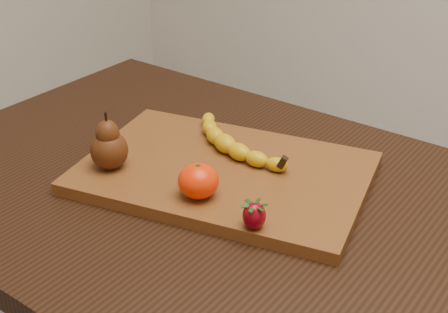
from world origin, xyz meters
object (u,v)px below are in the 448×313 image
Objects in this scene: table at (205,233)px; cutting_board at (224,173)px; mandarin at (198,181)px; pear at (108,141)px.

table is 2.22× the size of cutting_board.
mandarin is (0.02, -0.09, 0.04)m from cutting_board.
pear is 1.55× the size of mandarin.
table is at bearing 122.18° from mandarin.
table is 0.16m from mandarin.
pear is (-0.13, -0.08, 0.16)m from table.
mandarin is at bearing -90.91° from cutting_board.
table is 0.22m from pear.
cutting_board is at bearing 35.86° from pear.
cutting_board is 4.78× the size of pear.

